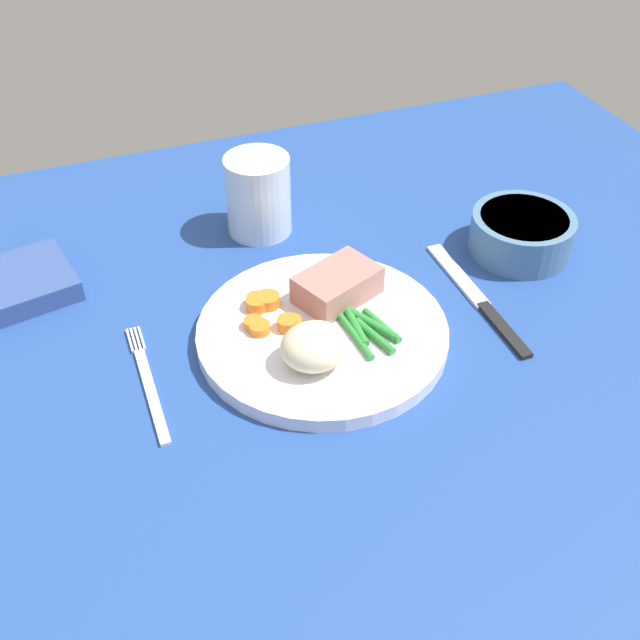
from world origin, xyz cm
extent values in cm
cube|color=#234793|center=(0.00, 0.00, 1.00)|extent=(120.00, 90.00, 2.00)
cylinder|color=white|center=(-0.26, -1.04, 2.80)|extent=(25.52, 25.52, 1.60)
cube|color=#B2756B|center=(3.19, 2.98, 5.19)|extent=(9.97, 8.39, 3.17)
ellipsoid|color=beige|center=(-2.55, -5.63, 5.66)|extent=(6.49, 5.95, 4.13)
cylinder|color=orange|center=(-6.47, 1.38, 4.09)|extent=(1.99, 1.99, 0.97)
cylinder|color=orange|center=(-5.14, 4.54, 4.18)|extent=(2.25, 2.25, 1.16)
cylinder|color=orange|center=(-4.06, 4.20, 4.23)|extent=(2.47, 2.47, 1.25)
cylinder|color=orange|center=(-5.29, 4.11, 4.21)|extent=(2.30, 2.30, 1.22)
cylinder|color=orange|center=(-2.78, -0.31, 4.14)|extent=(1.83, 1.83, 1.08)
cylinder|color=orange|center=(-3.34, -0.20, 4.21)|extent=(2.11, 2.11, 1.23)
cylinder|color=orange|center=(-6.12, 0.51, 4.07)|extent=(2.14, 2.14, 0.94)
cylinder|color=#2D8C38|center=(3.02, -2.08, 4.02)|extent=(1.18, 6.73, 0.85)
cylinder|color=#2D8C38|center=(4.17, -4.56, 4.01)|extent=(2.30, 5.72, 0.82)
cylinder|color=#2D8C38|center=(2.40, -3.76, 3.97)|extent=(1.26, 7.25, 0.73)
cylinder|color=#2D8C38|center=(4.25, -1.88, 4.03)|extent=(4.43, 7.81, 0.86)
cylinder|color=#2D8C38|center=(5.53, -3.30, 3.97)|extent=(2.09, 5.65, 0.74)
cube|color=silver|center=(-17.91, -3.04, 2.20)|extent=(1.00, 13.00, 0.40)
cube|color=silver|center=(-18.51, 5.26, 2.20)|extent=(0.24, 3.60, 0.40)
cube|color=silver|center=(-18.11, 5.26, 2.20)|extent=(0.24, 3.60, 0.40)
cube|color=silver|center=(-17.71, 5.26, 2.20)|extent=(0.24, 3.60, 0.40)
cube|color=silver|center=(-17.31, 5.26, 2.20)|extent=(0.24, 3.60, 0.40)
cube|color=black|center=(17.96, -6.54, 2.20)|extent=(1.30, 9.00, 0.64)
cube|color=silver|center=(17.96, 3.46, 2.20)|extent=(1.70, 12.00, 0.40)
cylinder|color=silver|center=(0.10, 20.45, 6.80)|extent=(7.73, 7.73, 9.60)
cylinder|color=silver|center=(0.10, 20.45, 4.43)|extent=(7.11, 7.11, 4.86)
cylinder|color=#4C7299|center=(27.04, 5.44, 4.37)|extent=(11.80, 11.80, 4.74)
cylinder|color=beige|center=(27.04, 5.44, 5.44)|extent=(10.03, 10.03, 2.61)
cube|color=#334C8C|center=(-27.84, 17.77, 3.18)|extent=(12.10, 11.89, 2.36)
camera|label=1|loc=(-20.93, -56.25, 54.66)|focal=43.47mm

